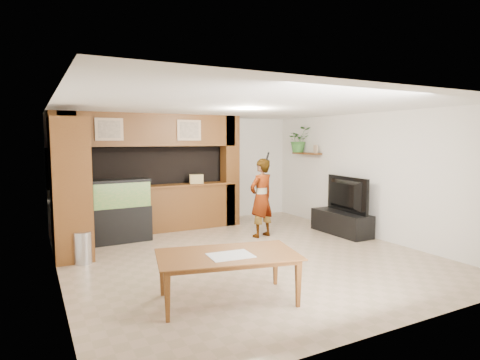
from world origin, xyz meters
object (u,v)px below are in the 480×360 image
person (261,198)px  pantry_cabinet (70,188)px  dining_table (228,278)px  television (342,194)px  aquarium (121,211)px

person → pantry_cabinet: bearing=-19.3°
person → dining_table: bearing=37.1°
dining_table → person: bearing=65.0°
pantry_cabinet → television: (5.35, -0.85, -0.34)m
aquarium → dining_table: (0.56, -3.70, -0.31)m
aquarium → person: person is taller
aquarium → dining_table: size_ratio=0.72×
aquarium → television: (4.38, -1.53, 0.25)m
pantry_cabinet → television: 5.43m
person → dining_table: person is taller
pantry_cabinet → television: bearing=-9.0°
pantry_cabinet → dining_table: pantry_cabinet is taller
television → person: (-1.68, 0.59, -0.04)m
person → television: bearing=145.4°
aquarium → person: bearing=-21.4°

